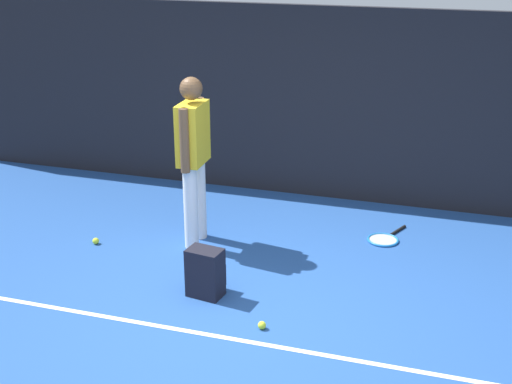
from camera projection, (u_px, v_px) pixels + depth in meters
The scene contains 8 objects.
ground_plane at pixel (241, 323), 5.67m from camera, with size 12.00×12.00×0.00m, color #234C93.
back_fence at pixel (324, 105), 7.94m from camera, with size 10.00×0.10×2.21m, color black.
court_line at pixel (232, 339), 5.46m from camera, with size 9.00×0.05×0.00m, color white.
tennis_player at pixel (193, 152), 6.78m from camera, with size 0.23×0.53×1.70m.
tennis_racket at pixel (384, 239), 7.16m from camera, with size 0.43×0.63×0.03m.
backpack at pixel (206, 273), 6.04m from camera, with size 0.33×0.31×0.44m.
tennis_ball_near_player at pixel (262, 325), 5.58m from camera, with size 0.07×0.07×0.07m, color #CCE033.
tennis_ball_by_fence at pixel (96, 241), 7.06m from camera, with size 0.07×0.07×0.07m, color #CCE033.
Camera 1 is at (1.57, -4.65, 3.05)m, focal length 48.89 mm.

